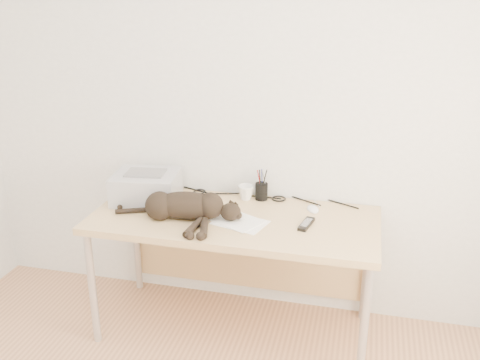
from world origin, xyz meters
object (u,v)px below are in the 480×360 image
(pen_cup, at_px, (261,191))
(desk, at_px, (238,232))
(printer, at_px, (146,187))
(cat, at_px, (183,207))
(mug, at_px, (246,192))
(mouse, at_px, (313,207))

(pen_cup, bearing_deg, desk, -115.50)
(printer, distance_m, cat, 0.37)
(desk, distance_m, pen_cup, 0.29)
(cat, bearing_deg, pen_cup, 39.09)
(cat, distance_m, pen_cup, 0.53)
(desk, bearing_deg, mug, 88.05)
(mug, bearing_deg, pen_cup, 13.89)
(mouse, bearing_deg, pen_cup, 144.53)
(desk, height_order, pen_cup, pen_cup)
(mouse, bearing_deg, printer, 164.74)
(desk, xyz_separation_m, mouse, (0.42, 0.12, 0.15))
(pen_cup, bearing_deg, cat, -133.59)
(printer, height_order, cat, printer)
(printer, xyz_separation_m, mug, (0.58, 0.15, -0.04))
(mug, height_order, pen_cup, pen_cup)
(printer, height_order, mug, printer)
(cat, relative_size, mug, 7.66)
(printer, bearing_deg, mug, 14.52)
(desk, relative_size, printer, 3.88)
(mug, xyz_separation_m, mouse, (0.41, -0.07, -0.03))
(mug, relative_size, pen_cup, 0.50)
(printer, height_order, mouse, printer)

